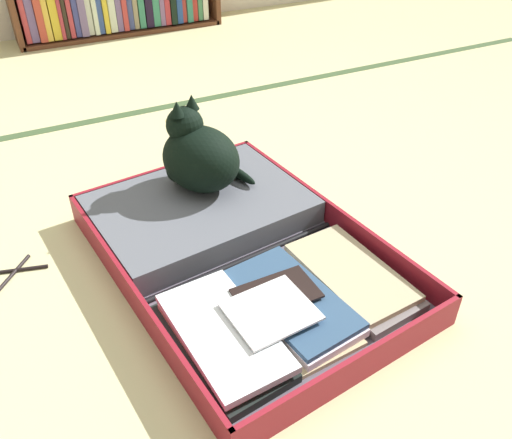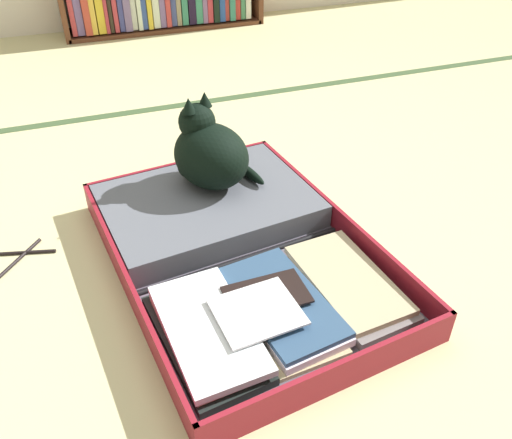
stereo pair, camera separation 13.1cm
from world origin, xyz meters
name	(u,v)px [view 1 (the left image)]	position (x,y,z in m)	size (l,w,h in m)	color
ground_plane	(212,262)	(0.00, 0.00, 0.00)	(10.00, 10.00, 0.00)	#C7C18B
tatami_border	(115,116)	(0.00, 1.07, 0.00)	(4.80, 0.05, 0.00)	#3A5130
open_suitcase	(228,244)	(0.05, 0.01, 0.04)	(0.76, 1.02, 0.09)	maroon
black_cat	(198,156)	(0.07, 0.25, 0.20)	(0.30, 0.32, 0.28)	black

